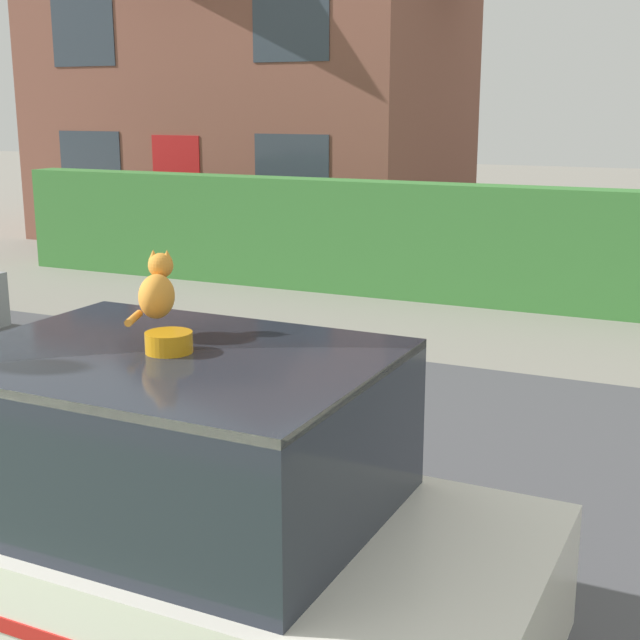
{
  "coord_description": "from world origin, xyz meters",
  "views": [
    {
      "loc": [
        3.37,
        -0.53,
        2.62
      ],
      "look_at": [
        0.63,
        5.38,
        1.05
      ],
      "focal_mm": 50.0,
      "sensor_mm": 36.0,
      "label": 1
    }
  ],
  "objects": [
    {
      "name": "road_strip",
      "position": [
        0.0,
        4.6,
        0.01
      ],
      "size": [
        28.0,
        6.93,
        0.01
      ],
      "primitive_type": "cube",
      "color": "#4C4C51",
      "rests_on": "ground"
    },
    {
      "name": "garden_hedge",
      "position": [
        0.89,
        11.09,
        0.8
      ],
      "size": [
        15.99,
        0.51,
        1.6
      ],
      "primitive_type": "cube",
      "color": "#3D7F38",
      "rests_on": "ground"
    },
    {
      "name": "police_car",
      "position": [
        0.97,
        2.7,
        0.72
      ],
      "size": [
        3.94,
        1.71,
        1.62
      ],
      "rotation": [
        0.0,
        0.0,
        3.12
      ],
      "color": "black",
      "rests_on": "road_strip"
    },
    {
      "name": "cat",
      "position": [
        0.91,
        2.92,
        1.76
      ],
      "size": [
        0.25,
        0.37,
        0.31
      ],
      "rotation": [
        0.0,
        0.0,
        1.94
      ],
      "color": "orange",
      "rests_on": "police_car"
    },
    {
      "name": "house_left",
      "position": [
        -5.64,
        15.89,
        3.84
      ],
      "size": [
        8.14,
        5.76,
        7.53
      ],
      "color": "brown",
      "rests_on": "ground"
    }
  ]
}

